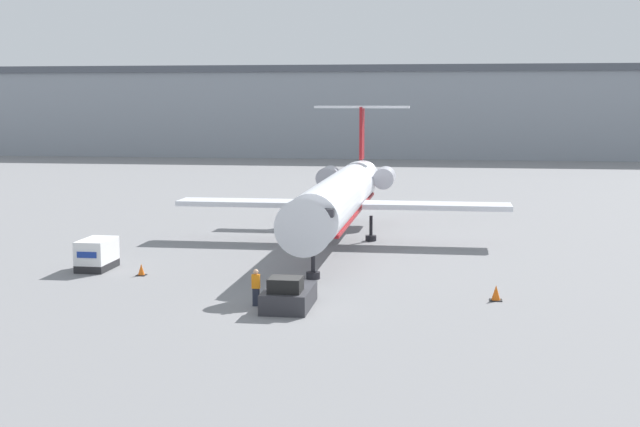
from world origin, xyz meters
TOP-DOWN VIEW (x-y plane):
  - ground_plane at (0.00, 0.00)m, footprint 600.00×600.00m
  - terminal_building at (0.00, 120.00)m, footprint 180.00×16.80m
  - airplane_main at (0.01, 20.84)m, footprint 24.04×32.84m
  - pushback_tug at (-0.12, 0.29)m, footprint 2.25×4.11m
  - luggage_cart at (-13.37, 8.49)m, footprint 1.72×3.06m
  - worker_near_tug at (-1.79, 0.45)m, footprint 0.40×0.26m
  - traffic_cone_left at (-10.09, 7.08)m, footprint 0.54×0.54m
  - traffic_cone_right at (10.09, 3.37)m, footprint 0.64×0.64m

SIDE VIEW (x-z plane):
  - ground_plane at x=0.00m, z-range 0.00..0.00m
  - traffic_cone_left at x=-10.09m, z-range -0.02..0.68m
  - traffic_cone_right at x=10.09m, z-range -0.02..0.78m
  - pushback_tug at x=-0.12m, z-range -0.23..1.45m
  - luggage_cart at x=-13.37m, z-range 0.00..1.86m
  - worker_near_tug at x=-1.79m, z-range 0.06..1.92m
  - airplane_main at x=0.01m, z-range -1.40..8.27m
  - terminal_building at x=0.00m, z-range 0.03..16.27m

